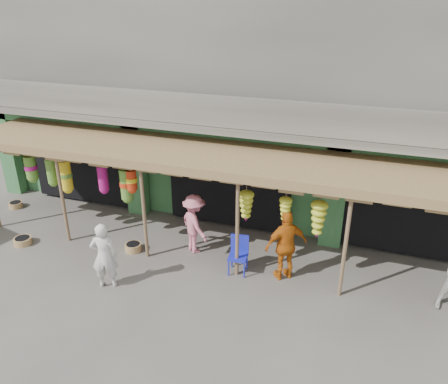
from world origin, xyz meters
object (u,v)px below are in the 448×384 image
(blue_chair, at_px, (239,252))
(person_front, at_px, (104,256))
(person_vendor, at_px, (286,245))
(person_shopper, at_px, (194,224))

(blue_chair, relative_size, person_front, 0.57)
(person_front, relative_size, person_vendor, 0.92)
(person_shopper, bearing_deg, blue_chair, -161.52)
(person_front, height_order, person_vendor, person_vendor)
(person_front, height_order, person_shopper, person_front)
(blue_chair, bearing_deg, person_vendor, -2.19)
(person_shopper, bearing_deg, person_front, 95.78)
(person_vendor, height_order, person_shopper, person_vendor)
(blue_chair, relative_size, person_shopper, 0.58)
(blue_chair, height_order, person_front, person_front)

